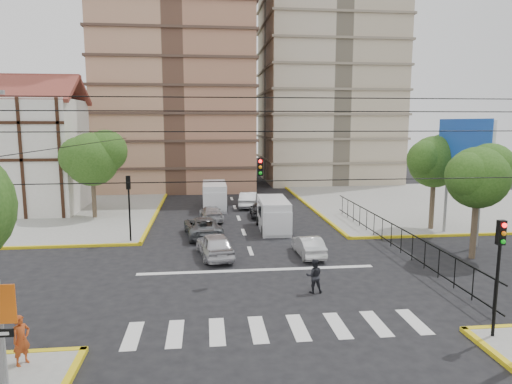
{
  "coord_description": "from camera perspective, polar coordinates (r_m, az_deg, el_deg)",
  "views": [
    {
      "loc": [
        -2.75,
        -22.69,
        8.02
      ],
      "look_at": [
        0.18,
        3.4,
        4.0
      ],
      "focal_mm": 32.0,
      "sensor_mm": 36.0,
      "label": 1
    }
  ],
  "objects": [
    {
      "name": "car_silver_front_left",
      "position": [
        27.58,
        -5.17,
        -6.6
      ],
      "size": [
        2.5,
        4.67,
        1.51
      ],
      "primitive_type": "imported",
      "rotation": [
        0.0,
        0.0,
        3.31
      ],
      "color": "silver",
      "rests_on": "ground"
    },
    {
      "name": "van_left_lane",
      "position": [
        42.48,
        -5.2,
        -0.59
      ],
      "size": [
        2.26,
        5.41,
        2.44
      ],
      "rotation": [
        0.0,
        0.0,
        -0.0
      ],
      "color": "silver",
      "rests_on": "ground"
    },
    {
      "name": "billboard",
      "position": [
        33.52,
        24.57,
        4.46
      ],
      "size": [
        0.36,
        6.2,
        8.1
      ],
      "color": "slate",
      "rests_on": "ground"
    },
    {
      "name": "car_grey_mid_left",
      "position": [
        32.67,
        -6.68,
        -4.3
      ],
      "size": [
        2.96,
        5.3,
        1.4
      ],
      "primitive_type": "imported",
      "rotation": [
        0.0,
        0.0,
        3.27
      ],
      "color": "slate",
      "rests_on": "ground"
    },
    {
      "name": "car_darkgrey_mid_right",
      "position": [
        39.1,
        0.41,
        -2.18
      ],
      "size": [
        1.66,
        3.79,
        1.27
      ],
      "primitive_type": "imported",
      "rotation": [
        0.0,
        0.0,
        3.1
      ],
      "color": "#2A2A2C",
      "rests_on": "ground"
    },
    {
      "name": "sidewalk_ne",
      "position": [
        49.03,
        21.35,
        -1.22
      ],
      "size": [
        26.0,
        26.0,
        0.15
      ],
      "primitive_type": "cube",
      "color": "gray",
      "rests_on": "ground"
    },
    {
      "name": "pedestrian_sw_corner",
      "position": [
        17.42,
        -27.28,
        -16.11
      ],
      "size": [
        0.68,
        0.73,
        1.69
      ],
      "primitive_type": "imported",
      "rotation": [
        0.0,
        0.0,
        0.96
      ],
      "color": "#AD431A",
      "rests_on": "sidewalk_sw"
    },
    {
      "name": "tower_beige",
      "position": [
        66.83,
        8.99,
        22.44
      ],
      "size": [
        17.0,
        16.0,
        48.0
      ],
      "primitive_type": "cube",
      "color": "#B9A98C",
      "rests_on": "ground"
    },
    {
      "name": "district_sign",
      "position": [
        15.77,
        -29.29,
        -13.13
      ],
      "size": [
        0.9,
        0.12,
        3.2
      ],
      "color": "slate",
      "rests_on": "ground"
    },
    {
      "name": "tree_tudor",
      "position": [
        39.87,
        -19.71,
        4.17
      ],
      "size": [
        5.39,
        4.4,
        7.43
      ],
      "color": "#473828",
      "rests_on": "ground"
    },
    {
      "name": "traffic_light_nw",
      "position": [
        31.3,
        -15.61,
        -0.64
      ],
      "size": [
        0.28,
        0.22,
        4.4
      ],
      "color": "black",
      "rests_on": "ground"
    },
    {
      "name": "traffic_light_se",
      "position": [
        18.9,
        28.08,
        -7.4
      ],
      "size": [
        0.28,
        0.22,
        4.4
      ],
      "color": "black",
      "rests_on": "ground"
    },
    {
      "name": "car_white_front_right",
      "position": [
        27.98,
        6.56,
        -6.69
      ],
      "size": [
        1.44,
        3.81,
        1.24
      ],
      "primitive_type": "imported",
      "rotation": [
        0.0,
        0.0,
        3.18
      ],
      "color": "silver",
      "rests_on": "ground"
    },
    {
      "name": "van_right_lane",
      "position": [
        34.02,
        2.26,
        -2.97
      ],
      "size": [
        2.2,
        5.25,
        2.34
      ],
      "rotation": [
        0.0,
        0.0,
        -0.03
      ],
      "color": "silver",
      "rests_on": "ground"
    },
    {
      "name": "stop_line",
      "position": [
        25.35,
        0.16,
        -9.73
      ],
      "size": [
        13.0,
        0.4,
        0.01
      ],
      "primitive_type": "cube",
      "color": "silver",
      "rests_on": "ground"
    },
    {
      "name": "park_fence",
      "position": [
        30.69,
        16.48,
        -6.81
      ],
      "size": [
        0.1,
        22.5,
        1.66
      ],
      "primitive_type": null,
      "color": "black",
      "rests_on": "ground"
    },
    {
      "name": "car_white_rear_right",
      "position": [
        43.54,
        -0.92,
        -0.92
      ],
      "size": [
        2.3,
        4.68,
        1.48
      ],
      "primitive_type": "imported",
      "rotation": [
        0.0,
        0.0,
        2.97
      ],
      "color": "white",
      "rests_on": "ground"
    },
    {
      "name": "sidewalk_nw",
      "position": [
        46.73,
        -27.97,
        -2.11
      ],
      "size": [
        26.0,
        26.0,
        0.15
      ],
      "primitive_type": "cube",
      "color": "gray",
      "rests_on": "ground"
    },
    {
      "name": "car_silver_rear_left",
      "position": [
        37.7,
        -5.63,
        -2.67
      ],
      "size": [
        2.14,
        4.36,
        1.22
      ],
      "primitive_type": "imported",
      "rotation": [
        0.0,
        0.0,
        3.24
      ],
      "color": "#B6B7BC",
      "rests_on": "ground"
    },
    {
      "name": "crosswalk_stripes",
      "position": [
        18.72,
        2.79,
        -16.66
      ],
      "size": [
        12.0,
        2.4,
        0.01
      ],
      "primitive_type": "cube",
      "color": "silver",
      "rests_on": "ground"
    },
    {
      "name": "pedestrian_crosswalk",
      "position": [
        22.14,
        7.28,
        -10.35
      ],
      "size": [
        0.84,
        0.67,
        1.64
      ],
      "primitive_type": "imported",
      "rotation": [
        0.0,
        0.0,
        3.07
      ],
      "color": "black",
      "rests_on": "ground"
    },
    {
      "name": "tudor_building",
      "position": [
        45.77,
        -27.27,
        4.27
      ],
      "size": [
        10.8,
        8.05,
        12.23
      ],
      "color": "silver",
      "rests_on": "ground"
    },
    {
      "name": "ground",
      "position": [
        24.23,
        0.49,
        -10.63
      ],
      "size": [
        160.0,
        160.0,
        0.0
      ],
      "primitive_type": "plane",
      "color": "black",
      "rests_on": "ground"
    },
    {
      "name": "tree_park_a",
      "position": [
        29.5,
        26.11,
        1.96
      ],
      "size": [
        4.41,
        3.6,
        6.83
      ],
      "color": "#473828",
      "rests_on": "ground"
    },
    {
      "name": "traffic_light_hanging",
      "position": [
        20.95,
        1.18,
        2.9
      ],
      "size": [
        18.0,
        9.12,
        0.92
      ],
      "color": "black",
      "rests_on": "ground"
    },
    {
      "name": "tree_park_c",
      "position": [
        36.0,
        21.55,
        3.82
      ],
      "size": [
        4.65,
        3.8,
        7.25
      ],
      "color": "#473828",
      "rests_on": "ground"
    }
  ]
}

